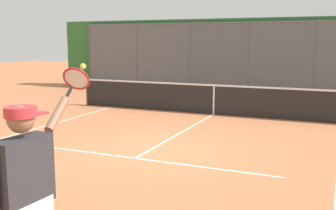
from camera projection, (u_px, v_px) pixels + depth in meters
ground_plane at (150, 150)px, 8.75m from camera, size 60.00×60.00×0.00m
court_line_markings at (129, 161)px, 7.90m from camera, size 7.57×9.77×0.01m
fence_backdrop at (251, 57)px, 17.72m from camera, size 19.04×1.37×3.30m
tennis_net at (214, 99)px, 12.89m from camera, size 9.73×0.09×1.07m
tennis_player at (26, 189)px, 3.49m from camera, size 0.40×1.48×2.10m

